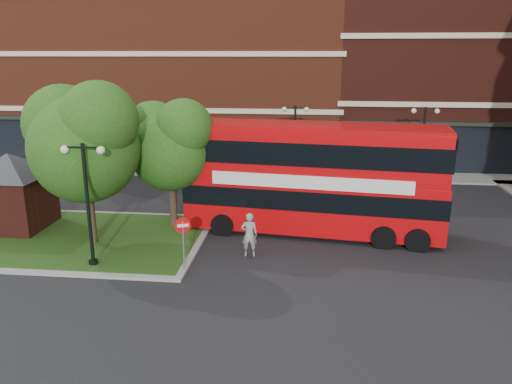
# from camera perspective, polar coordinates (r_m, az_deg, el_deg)

# --- Properties ---
(ground) EXTENTS (120.00, 120.00, 0.00)m
(ground) POSITION_cam_1_polar(r_m,az_deg,el_deg) (19.43, -3.07, -9.51)
(ground) COLOR black
(ground) RESTS_ON ground
(pavement_far) EXTENTS (44.00, 3.00, 0.12)m
(pavement_far) POSITION_cam_1_polar(r_m,az_deg,el_deg) (34.94, 1.17, 2.16)
(pavement_far) COLOR slate
(pavement_far) RESTS_ON ground
(terrace_far_left) EXTENTS (26.00, 12.00, 14.00)m
(terrace_far_left) POSITION_cam_1_polar(r_m,az_deg,el_deg) (42.76, -8.94, 13.88)
(terrace_far_left) COLOR maroon
(terrace_far_left) RESTS_ON ground
(terrace_far_right) EXTENTS (18.00, 12.00, 16.00)m
(terrace_far_right) POSITION_cam_1_polar(r_m,az_deg,el_deg) (42.80, 21.84, 14.32)
(terrace_far_right) COLOR #471911
(terrace_far_right) RESTS_ON ground
(traffic_island) EXTENTS (12.60, 7.60, 0.15)m
(traffic_island) POSITION_cam_1_polar(r_m,az_deg,el_deg) (24.48, -20.81, -4.93)
(traffic_island) COLOR gray
(traffic_island) RESTS_ON ground
(kiosk) EXTENTS (6.51, 6.51, 3.60)m
(kiosk) POSITION_cam_1_polar(r_m,az_deg,el_deg) (26.14, -26.21, 0.91)
(kiosk) COLOR #471911
(kiosk) RESTS_ON traffic_island
(tree_island_west) EXTENTS (5.40, 4.71, 7.21)m
(tree_island_west) POSITION_cam_1_polar(r_m,az_deg,el_deg) (22.32, -19.23, 5.88)
(tree_island_west) COLOR #2D2116
(tree_island_west) RESTS_ON ground
(tree_island_east) EXTENTS (4.46, 3.90, 6.29)m
(tree_island_east) POSITION_cam_1_polar(r_m,az_deg,el_deg) (23.66, -9.91, 5.69)
(tree_island_east) COLOR #2D2116
(tree_island_east) RESTS_ON ground
(lamp_island) EXTENTS (1.72, 0.36, 5.00)m
(lamp_island) POSITION_cam_1_polar(r_m,az_deg,el_deg) (20.18, -18.71, -0.79)
(lamp_island) COLOR black
(lamp_island) RESTS_ON ground
(lamp_far_left) EXTENTS (1.72, 0.36, 5.00)m
(lamp_far_left) POSITION_cam_1_polar(r_m,az_deg,el_deg) (32.31, 4.45, 6.00)
(lamp_far_left) COLOR black
(lamp_far_left) RESTS_ON ground
(lamp_far_right) EXTENTS (1.72, 0.36, 5.00)m
(lamp_far_right) POSITION_cam_1_polar(r_m,az_deg,el_deg) (33.08, 18.50, 5.46)
(lamp_far_right) COLOR black
(lamp_far_right) RESTS_ON ground
(bus) EXTENTS (12.02, 4.08, 4.50)m
(bus) POSITION_cam_1_polar(r_m,az_deg,el_deg) (23.11, 6.55, 2.32)
(bus) COLOR #BB070A
(bus) RESTS_ON ground
(woman) EXTENTS (0.72, 0.49, 1.90)m
(woman) POSITION_cam_1_polar(r_m,az_deg,el_deg) (20.81, -0.76, -4.89)
(woman) COLOR gray
(woman) RESTS_ON ground
(car_silver) EXTENTS (4.38, 1.80, 1.49)m
(car_silver) POSITION_cam_1_polar(r_m,az_deg,el_deg) (35.06, -6.97, 3.24)
(car_silver) COLOR #ADAFB5
(car_silver) RESTS_ON ground
(car_white) EXTENTS (4.61, 1.90, 1.48)m
(car_white) POSITION_cam_1_polar(r_m,az_deg,el_deg) (33.17, 15.35, 2.06)
(car_white) COLOR silver
(car_white) RESTS_ON ground
(no_entry_sign) EXTENTS (0.59, 0.27, 2.22)m
(no_entry_sign) POSITION_cam_1_polar(r_m,az_deg,el_deg) (19.35, -8.34, -4.70)
(no_entry_sign) COLOR slate
(no_entry_sign) RESTS_ON ground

